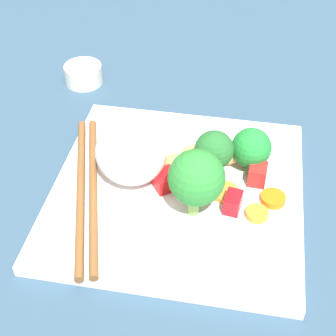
{
  "coord_description": "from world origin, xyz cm",
  "views": [
    {
      "loc": [
        -7.17,
        38.15,
        38.89
      ],
      "look_at": [
        1.15,
        -0.54,
        3.23
      ],
      "focal_mm": 54.79,
      "sensor_mm": 36.0,
      "label": 1
    }
  ],
  "objects_px": {
    "broccoli_floret_2": "(251,148)",
    "square_plate": "(178,191)",
    "carrot_slice_2": "(273,198)",
    "sauce_cup": "(83,74)",
    "rice_mound": "(131,153)",
    "chopstick_pair": "(87,189)"
  },
  "relations": [
    {
      "from": "broccoli_floret_2",
      "to": "square_plate",
      "type": "bearing_deg",
      "value": 34.53
    },
    {
      "from": "carrot_slice_2",
      "to": "square_plate",
      "type": "bearing_deg",
      "value": 0.68
    },
    {
      "from": "rice_mound",
      "to": "broccoli_floret_2",
      "type": "xyz_separation_m",
      "value": [
        -0.12,
        -0.04,
        -0.01
      ]
    },
    {
      "from": "broccoli_floret_2",
      "to": "sauce_cup",
      "type": "bearing_deg",
      "value": -30.53
    },
    {
      "from": "chopstick_pair",
      "to": "carrot_slice_2",
      "type": "bearing_deg",
      "value": 79.97
    },
    {
      "from": "square_plate",
      "to": "rice_mound",
      "type": "height_order",
      "value": "rice_mound"
    },
    {
      "from": "carrot_slice_2",
      "to": "sauce_cup",
      "type": "height_order",
      "value": "sauce_cup"
    },
    {
      "from": "square_plate",
      "to": "broccoli_floret_2",
      "type": "distance_m",
      "value": 0.09
    },
    {
      "from": "rice_mound",
      "to": "carrot_slice_2",
      "type": "xyz_separation_m",
      "value": [
        -0.15,
        0.01,
        -0.03
      ]
    },
    {
      "from": "rice_mound",
      "to": "carrot_slice_2",
      "type": "bearing_deg",
      "value": 177.75
    },
    {
      "from": "sauce_cup",
      "to": "square_plate",
      "type": "bearing_deg",
      "value": 131.84
    },
    {
      "from": "carrot_slice_2",
      "to": "chopstick_pair",
      "type": "distance_m",
      "value": 0.19
    },
    {
      "from": "square_plate",
      "to": "sauce_cup",
      "type": "height_order",
      "value": "sauce_cup"
    },
    {
      "from": "square_plate",
      "to": "carrot_slice_2",
      "type": "height_order",
      "value": "carrot_slice_2"
    },
    {
      "from": "square_plate",
      "to": "carrot_slice_2",
      "type": "distance_m",
      "value": 0.1
    },
    {
      "from": "rice_mound",
      "to": "carrot_slice_2",
      "type": "height_order",
      "value": "rice_mound"
    },
    {
      "from": "broccoli_floret_2",
      "to": "sauce_cup",
      "type": "xyz_separation_m",
      "value": [
        0.24,
        -0.14,
        -0.03
      ]
    },
    {
      "from": "sauce_cup",
      "to": "broccoli_floret_2",
      "type": "bearing_deg",
      "value": 149.47
    },
    {
      "from": "square_plate",
      "to": "sauce_cup",
      "type": "distance_m",
      "value": 0.26
    },
    {
      "from": "rice_mound",
      "to": "broccoli_floret_2",
      "type": "distance_m",
      "value": 0.13
    },
    {
      "from": "carrot_slice_2",
      "to": "chopstick_pair",
      "type": "bearing_deg",
      "value": 8.57
    },
    {
      "from": "square_plate",
      "to": "chopstick_pair",
      "type": "bearing_deg",
      "value": 16.83
    }
  ]
}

